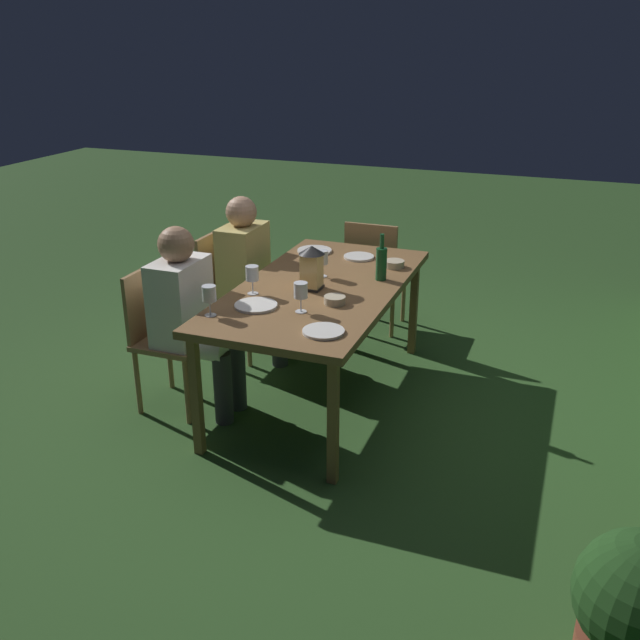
# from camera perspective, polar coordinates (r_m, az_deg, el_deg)

# --- Properties ---
(ground_plane) EXTENTS (16.00, 16.00, 0.00)m
(ground_plane) POSITION_cam_1_polar(r_m,az_deg,el_deg) (4.57, 0.00, -6.09)
(ground_plane) COLOR #2D5123
(dining_table) EXTENTS (1.84, 0.92, 0.75)m
(dining_table) POSITION_cam_1_polar(r_m,az_deg,el_deg) (4.28, 0.00, 2.11)
(dining_table) COLOR brown
(dining_table) RESTS_ON ground
(chair_head_near) EXTENTS (0.40, 0.42, 0.87)m
(chair_head_near) POSITION_cam_1_polar(r_m,az_deg,el_deg) (5.40, 4.38, 4.03)
(chair_head_near) COLOR #937047
(chair_head_near) RESTS_ON ground
(chair_side_left_b) EXTENTS (0.42, 0.40, 0.87)m
(chair_side_left_b) POSITION_cam_1_polar(r_m,az_deg,el_deg) (4.38, -12.43, -0.90)
(chair_side_left_b) COLOR #937047
(chair_side_left_b) RESTS_ON ground
(person_in_cream) EXTENTS (0.38, 0.47, 1.15)m
(person_in_cream) POSITION_cam_1_polar(r_m,az_deg,el_deg) (4.23, -10.36, 0.61)
(person_in_cream) COLOR white
(person_in_cream) RESTS_ON ground
(chair_side_left_a) EXTENTS (0.42, 0.40, 0.87)m
(chair_side_left_a) POSITION_cam_1_polar(r_m,az_deg,el_deg) (5.05, -7.43, 2.56)
(chair_side_left_a) COLOR #937047
(chair_side_left_a) RESTS_ON ground
(person_in_mustard) EXTENTS (0.38, 0.47, 1.15)m
(person_in_mustard) POSITION_cam_1_polar(r_m,az_deg,el_deg) (4.91, -5.49, 3.97)
(person_in_mustard) COLOR tan
(person_in_mustard) RESTS_ON ground
(lantern_centerpiece) EXTENTS (0.15, 0.15, 0.27)m
(lantern_centerpiece) POSITION_cam_1_polar(r_m,az_deg,el_deg) (4.17, -0.68, 4.45)
(lantern_centerpiece) COLOR black
(lantern_centerpiece) RESTS_ON dining_table
(green_bottle_on_table) EXTENTS (0.07, 0.07, 0.29)m
(green_bottle_on_table) POSITION_cam_1_polar(r_m,az_deg,el_deg) (4.35, 4.96, 4.61)
(green_bottle_on_table) COLOR #195128
(green_bottle_on_table) RESTS_ON dining_table
(wine_glass_a) EXTENTS (0.08, 0.08, 0.17)m
(wine_glass_a) POSITION_cam_1_polar(r_m,az_deg,el_deg) (4.39, 0.15, 4.97)
(wine_glass_a) COLOR silver
(wine_glass_a) RESTS_ON dining_table
(wine_glass_b) EXTENTS (0.08, 0.08, 0.17)m
(wine_glass_b) POSITION_cam_1_polar(r_m,az_deg,el_deg) (3.82, -8.91, 2.00)
(wine_glass_b) COLOR silver
(wine_glass_b) RESTS_ON dining_table
(wine_glass_c) EXTENTS (0.08, 0.08, 0.17)m
(wine_glass_c) POSITION_cam_1_polar(r_m,az_deg,el_deg) (4.11, -5.48, 3.65)
(wine_glass_c) COLOR silver
(wine_glass_c) RESTS_ON dining_table
(wine_glass_d) EXTENTS (0.08, 0.08, 0.17)m
(wine_glass_d) POSITION_cam_1_polar(r_m,az_deg,el_deg) (3.82, -1.56, 2.29)
(wine_glass_d) COLOR silver
(wine_glass_d) RESTS_ON dining_table
(plate_a) EXTENTS (0.22, 0.22, 0.01)m
(plate_a) POSITION_cam_1_polar(r_m,az_deg,el_deg) (3.60, 0.28, -0.92)
(plate_a) COLOR silver
(plate_a) RESTS_ON dining_table
(plate_b) EXTENTS (0.24, 0.24, 0.01)m
(plate_b) POSITION_cam_1_polar(r_m,az_deg,el_deg) (4.93, -0.45, 5.61)
(plate_b) COLOR silver
(plate_b) RESTS_ON dining_table
(plate_c) EXTENTS (0.24, 0.24, 0.01)m
(plate_c) POSITION_cam_1_polar(r_m,az_deg,el_deg) (3.95, -5.18, 1.18)
(plate_c) COLOR white
(plate_c) RESTS_ON dining_table
(plate_d) EXTENTS (0.20, 0.20, 0.01)m
(plate_d) POSITION_cam_1_polar(r_m,az_deg,el_deg) (4.80, 3.14, 5.10)
(plate_d) COLOR silver
(plate_d) RESTS_ON dining_table
(bowl_olives) EXTENTS (0.13, 0.13, 0.04)m
(bowl_olives) POSITION_cam_1_polar(r_m,az_deg,el_deg) (4.62, 6.00, 4.53)
(bowl_olives) COLOR #BCAD8E
(bowl_olives) RESTS_ON dining_table
(bowl_bread) EXTENTS (0.12, 0.12, 0.04)m
(bowl_bread) POSITION_cam_1_polar(r_m,az_deg,el_deg) (3.97, 1.19, 1.64)
(bowl_bread) COLOR #BCAD8E
(bowl_bread) RESTS_ON dining_table
(potted_plant_by_hedge) EXTENTS (0.44, 0.44, 0.71)m
(potted_plant_by_hedge) POSITION_cam_1_polar(r_m,az_deg,el_deg) (2.72, 24.08, -21.38)
(potted_plant_by_hedge) COLOR brown
(potted_plant_by_hedge) RESTS_ON ground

